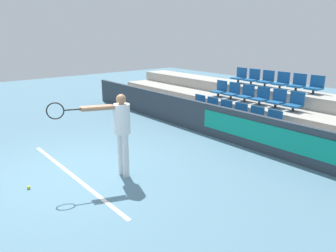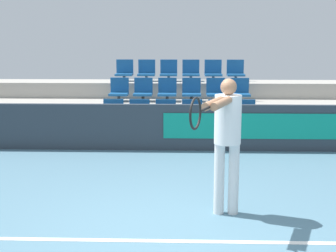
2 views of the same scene
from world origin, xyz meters
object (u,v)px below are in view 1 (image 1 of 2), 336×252
Objects in this scene: stadium_chair_0 at (198,104)px; stadium_chair_17 at (315,86)px; stadium_chair_3 at (238,114)px; stadium_chair_8 at (246,94)px; stadium_chair_6 at (220,89)px; stadium_chair_12 at (240,76)px; stadium_chair_14 at (266,79)px; stadium_chair_7 at (232,92)px; stadium_chair_13 at (253,78)px; stadium_chair_9 at (261,97)px; stadium_chair_4 at (255,117)px; tennis_ball at (29,187)px; stadium_chair_1 at (210,107)px; stadium_chair_16 at (298,83)px; stadium_chair_11 at (295,103)px; tennis_player at (119,126)px; stadium_chair_15 at (281,81)px; stadium_chair_5 at (272,122)px; stadium_chair_10 at (277,100)px; stadium_chair_2 at (224,110)px.

stadium_chair_17 reaches higher than stadium_chair_0.
stadium_chair_0 is 1.00× the size of stadium_chair_3.
stadium_chair_17 is (1.66, 1.02, 0.37)m from stadium_chair_8.
stadium_chair_0 is at bearing -90.00° from stadium_chair_6.
stadium_chair_14 is at bearing 0.00° from stadium_chair_12.
stadium_chair_13 is (0.00, 1.02, 0.37)m from stadium_chair_7.
stadium_chair_9 is at bearing -31.57° from stadium_chair_12.
stadium_chair_4 is 7.97× the size of tennis_ball.
stadium_chair_0 is 3.52m from stadium_chair_17.
stadium_chair_1 is 1.00× the size of stadium_chair_9.
stadium_chair_4 is 2.17m from stadium_chair_16.
stadium_chair_11 is at bearing 0.00° from stadium_chair_6.
stadium_chair_14 is at bearing 118.48° from stadium_chair_9.
tennis_player is at bearing -68.83° from stadium_chair_6.
stadium_chair_8 is at bearing 0.00° from stadium_chair_6.
stadium_chair_15 is 1.00× the size of stadium_chair_16.
stadium_chair_3 is at bearing -118.48° from stadium_chair_17.
tennis_player is (-0.22, -4.12, 0.45)m from stadium_chair_4.
stadium_chair_5 is 4.22m from tennis_player.
stadium_chair_4 is 1.98m from stadium_chair_7.
stadium_chair_3 is at bearing -50.87° from stadium_chair_12.
stadium_chair_10 is at bearing -90.00° from stadium_chair_16.
stadium_chair_15 is (1.66, 0.00, 0.00)m from stadium_chair_12.
stadium_chair_3 is at bearing 0.00° from stadium_chair_0.
stadium_chair_15 is 7.97× the size of tennis_ball.
stadium_chair_1 is 1.00× the size of stadium_chair_14.
stadium_chair_12 is at bearing 137.33° from stadium_chair_8.
stadium_chair_13 is at bearing 180.00° from stadium_chair_16.
stadium_chair_8 is 1.00× the size of stadium_chair_12.
stadium_chair_17 reaches higher than stadium_chair_8.
stadium_chair_5 is 2.44m from stadium_chair_15.
stadium_chair_15 is at bearing 74.83° from stadium_chair_2.
stadium_chair_3 is 1.22m from stadium_chair_10.
stadium_chair_5 is at bearing 0.00° from stadium_chair_2.
stadium_chair_12 is 1.11m from stadium_chair_14.
stadium_chair_10 is 6.91m from tennis_ball.
stadium_chair_9 is 5.15m from tennis_player.
stadium_chair_7 is at bearing 61.52° from stadium_chair_0.
stadium_chair_7 is 2.47m from stadium_chair_17.
stadium_chair_0 and stadium_chair_3 have the same top height.
stadium_chair_16 is at bearing 50.87° from stadium_chair_1.
stadium_chair_2 and stadium_chair_5 have the same top height.
stadium_chair_9 is at bearing 31.57° from stadium_chair_0.
stadium_chair_0 is 1.00× the size of stadium_chair_5.
stadium_chair_8 is (0.00, 1.02, 0.37)m from stadium_chair_2.
stadium_chair_4 is at bearing -74.83° from stadium_chair_15.
stadium_chair_3 reaches higher than tennis_ball.
stadium_chair_0 is 2.77m from stadium_chair_5.
stadium_chair_15 is at bearing 61.52° from stadium_chair_1.
stadium_chair_10 reaches higher than stadium_chair_4.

